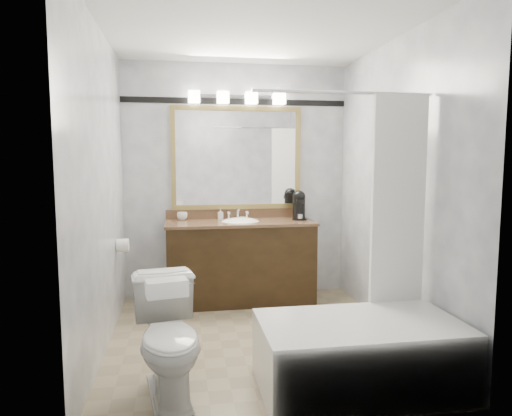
% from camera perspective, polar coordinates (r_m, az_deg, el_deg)
% --- Properties ---
extents(room, '(2.42, 2.62, 2.52)m').
position_cam_1_polar(room, '(3.68, 0.03, 2.38)').
color(room, gray).
rests_on(room, ground).
extents(vanity, '(1.53, 0.58, 0.97)m').
position_cam_1_polar(vanity, '(4.79, -1.97, -6.50)').
color(vanity, black).
rests_on(vanity, ground).
extents(mirror, '(1.40, 0.04, 1.10)m').
position_cam_1_polar(mirror, '(4.94, -2.41, 6.25)').
color(mirror, tan).
rests_on(mirror, room).
extents(vanity_light_bar, '(1.02, 0.14, 0.12)m').
position_cam_1_polar(vanity_light_bar, '(4.93, -2.37, 13.64)').
color(vanity_light_bar, silver).
rests_on(vanity_light_bar, room).
extents(accent_stripe, '(2.40, 0.01, 0.06)m').
position_cam_1_polar(accent_stripe, '(4.99, -2.46, 13.16)').
color(accent_stripe, black).
rests_on(accent_stripe, room).
extents(bathtub, '(1.30, 0.75, 1.96)m').
position_cam_1_polar(bathtub, '(3.19, 13.09, -16.31)').
color(bathtub, white).
rests_on(bathtub, ground).
extents(tp_roll, '(0.11, 0.12, 0.12)m').
position_cam_1_polar(tp_roll, '(4.39, -16.33, -4.49)').
color(tp_roll, white).
rests_on(tp_roll, room).
extents(toilet, '(0.52, 0.78, 0.74)m').
position_cam_1_polar(toilet, '(3.02, -10.76, -15.75)').
color(toilet, white).
rests_on(toilet, ground).
extents(tissue_box, '(0.24, 0.16, 0.09)m').
position_cam_1_polar(tissue_box, '(2.60, -11.11, -9.76)').
color(tissue_box, white).
rests_on(tissue_box, toilet).
extents(coffee_maker, '(0.16, 0.20, 0.31)m').
position_cam_1_polar(coffee_maker, '(4.88, 5.41, 0.45)').
color(coffee_maker, black).
rests_on(coffee_maker, vanity).
extents(cup_left, '(0.12, 0.12, 0.08)m').
position_cam_1_polar(cup_left, '(4.86, -9.21, -1.01)').
color(cup_left, white).
rests_on(cup_left, vanity).
extents(soap_bottle_a, '(0.06, 0.06, 0.12)m').
position_cam_1_polar(soap_bottle_a, '(4.86, -4.47, -0.76)').
color(soap_bottle_a, white).
rests_on(soap_bottle_a, vanity).
extents(soap_bar, '(0.10, 0.08, 0.03)m').
position_cam_1_polar(soap_bar, '(4.84, -1.64, -1.30)').
color(soap_bar, beige).
rests_on(soap_bar, vanity).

